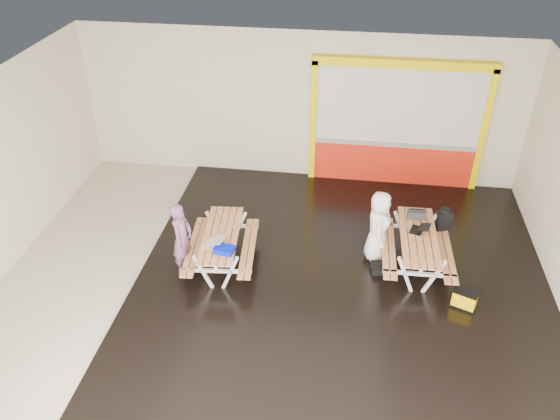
% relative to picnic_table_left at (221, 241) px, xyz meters
% --- Properties ---
extents(room, '(10.02, 8.02, 3.52)m').
position_rel_picnic_table_left_xyz_m(room, '(1.02, -0.35, 1.18)').
color(room, beige).
rests_on(room, ground).
extents(deck, '(7.50, 7.98, 0.05)m').
position_rel_picnic_table_left_xyz_m(deck, '(2.27, -0.35, -0.54)').
color(deck, black).
rests_on(deck, room).
extents(kiosk, '(3.88, 0.16, 3.00)m').
position_rel_picnic_table_left_xyz_m(kiosk, '(3.22, 3.59, 0.88)').
color(kiosk, red).
rests_on(kiosk, room).
extents(picnic_table_left, '(1.40, 1.94, 0.73)m').
position_rel_picnic_table_left_xyz_m(picnic_table_left, '(0.00, 0.00, 0.00)').
color(picnic_table_left, tan).
rests_on(picnic_table_left, deck).
extents(picnic_table_right, '(1.33, 1.92, 0.76)m').
position_rel_picnic_table_left_xyz_m(picnic_table_right, '(3.61, 0.43, 0.02)').
color(picnic_table_right, tan).
rests_on(picnic_table_right, deck).
extents(person_left, '(0.41, 0.56, 1.44)m').
position_rel_picnic_table_left_xyz_m(person_left, '(-0.65, -0.29, 0.21)').
color(person_left, '#72486C').
rests_on(person_left, deck).
extents(person_right, '(0.46, 0.70, 1.42)m').
position_rel_picnic_table_left_xyz_m(person_right, '(2.87, 0.59, 0.23)').
color(person_right, white).
rests_on(person_right, deck).
extents(laptop_left, '(0.41, 0.38, 0.15)m').
position_rel_picnic_table_left_xyz_m(laptop_left, '(-0.05, -0.33, 0.22)').
color(laptop_left, silver).
rests_on(laptop_left, picnic_table_left).
extents(laptop_right, '(0.41, 0.39, 0.14)m').
position_rel_picnic_table_left_xyz_m(laptop_right, '(3.62, 0.58, 0.24)').
color(laptop_right, black).
rests_on(laptop_right, picnic_table_right).
extents(blue_pouch, '(0.37, 0.28, 0.10)m').
position_rel_picnic_table_left_xyz_m(blue_pouch, '(0.19, -0.52, 0.22)').
color(blue_pouch, '#0010D2').
rests_on(blue_pouch, picnic_table_left).
extents(toolbox, '(0.35, 0.19, 0.20)m').
position_rel_picnic_table_left_xyz_m(toolbox, '(3.60, 1.02, 0.27)').
color(toolbox, black).
rests_on(toolbox, picnic_table_right).
extents(backpack, '(0.33, 0.27, 0.48)m').
position_rel_picnic_table_left_xyz_m(backpack, '(4.14, 1.15, 0.12)').
color(backpack, black).
rests_on(backpack, picnic_table_right).
extents(dark_case, '(0.44, 0.36, 0.15)m').
position_rel_picnic_table_left_xyz_m(dark_case, '(3.00, 0.19, -0.44)').
color(dark_case, black).
rests_on(dark_case, deck).
extents(fluke_bag, '(0.48, 0.40, 0.35)m').
position_rel_picnic_table_left_xyz_m(fluke_bag, '(4.39, -0.57, -0.35)').
color(fluke_bag, black).
rests_on(fluke_bag, deck).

